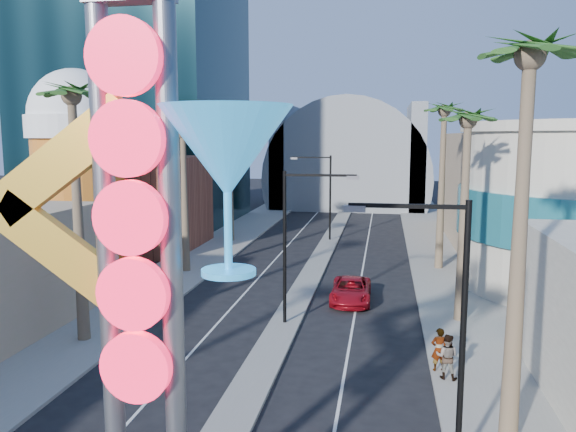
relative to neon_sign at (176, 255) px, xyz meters
The scene contains 20 objects.
sidewalk_west 34.43m from the neon_sign, 107.85° to the left, with size 5.00×100.00×0.15m, color gray.
sidewalk_east 33.97m from the neon_sign, 74.84° to the left, with size 5.00×100.00×0.15m, color gray.
median 35.79m from the neon_sign, 91.33° to the left, with size 1.60×84.00×0.15m, color gray.
brick_filler_west 39.01m from the neon_sign, 115.64° to the left, with size 10.00×10.00×8.00m, color brown.
filler_east 47.58m from the neon_sign, 71.37° to the left, with size 10.00×20.00×10.00m, color tan.
beer_mug 32.39m from the neon_sign, 123.38° to the left, with size 7.00×7.00×14.50m.
canopy 69.11m from the neon_sign, 90.68° to the left, with size 22.00×16.00×22.00m.
neon_sign is the anchor object (origin of this frame).
streetlight_0 17.21m from the neon_sign, 90.90° to the left, with size 3.79×0.25×8.00m.
streetlight_1 41.13m from the neon_sign, 91.90° to the left, with size 3.79×0.25×8.00m.
streetlight_2 8.15m from the neon_sign, 40.46° to the left, with size 3.45×0.25×8.00m.
palm_1 16.70m from the neon_sign, 126.98° to the left, with size 2.40×2.40×12.70m.
palm_2 28.85m from the neon_sign, 109.95° to the left, with size 2.40×2.40×11.20m.
palm_3 40.31m from the neon_sign, 104.11° to the left, with size 2.40×2.40×11.20m.
palm_5 11.50m from the neon_sign, 40.70° to the left, with size 2.40×2.40×13.20m.
palm_6 20.89m from the neon_sign, 66.74° to the left, with size 2.40×2.40×11.70m.
palm_7 32.29m from the neon_sign, 75.23° to the left, with size 2.40×2.40×12.70m.
red_pickup 22.88m from the neon_sign, 83.93° to the left, with size 2.29×4.97×1.38m, color #A20C18.
pedestrian_a 15.10m from the neon_sign, 61.85° to the left, with size 0.66×0.43×1.82m, color gray.
pedestrian_b 14.64m from the neon_sign, 59.48° to the left, with size 0.88×0.69×1.82m, color gray.
Camera 1 is at (4.94, -7.62, 9.69)m, focal length 35.00 mm.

